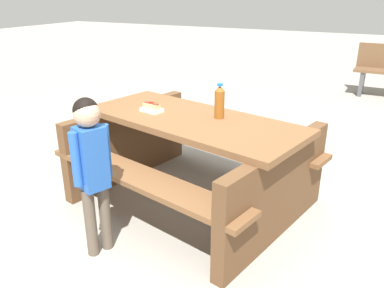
{
  "coord_description": "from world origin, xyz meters",
  "views": [
    {
      "loc": [
        -1.34,
        2.6,
        1.69
      ],
      "look_at": [
        0.0,
        0.0,
        0.52
      ],
      "focal_mm": 36.39,
      "sensor_mm": 36.0,
      "label": 1
    }
  ],
  "objects_px": {
    "picnic_table": "(192,153)",
    "hotdog_tray": "(152,108)",
    "child_in_coat": "(91,158)",
    "soda_bottle": "(220,102)"
  },
  "relations": [
    {
      "from": "picnic_table",
      "to": "child_in_coat",
      "type": "relative_size",
      "value": 1.89
    },
    {
      "from": "picnic_table",
      "to": "child_in_coat",
      "type": "bearing_deg",
      "value": 74.15
    },
    {
      "from": "child_in_coat",
      "to": "soda_bottle",
      "type": "bearing_deg",
      "value": -114.4
    },
    {
      "from": "soda_bottle",
      "to": "child_in_coat",
      "type": "height_order",
      "value": "child_in_coat"
    },
    {
      "from": "hotdog_tray",
      "to": "picnic_table",
      "type": "bearing_deg",
      "value": -178.22
    },
    {
      "from": "picnic_table",
      "to": "child_in_coat",
      "type": "distance_m",
      "value": 0.96
    },
    {
      "from": "soda_bottle",
      "to": "hotdog_tray",
      "type": "bearing_deg",
      "value": 10.32
    },
    {
      "from": "picnic_table",
      "to": "soda_bottle",
      "type": "xyz_separation_m",
      "value": [
        -0.19,
        -0.09,
        0.43
      ]
    },
    {
      "from": "picnic_table",
      "to": "hotdog_tray",
      "type": "xyz_separation_m",
      "value": [
        0.37,
        0.01,
        0.34
      ]
    },
    {
      "from": "soda_bottle",
      "to": "hotdog_tray",
      "type": "xyz_separation_m",
      "value": [
        0.56,
        0.1,
        -0.1
      ]
    }
  ]
}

